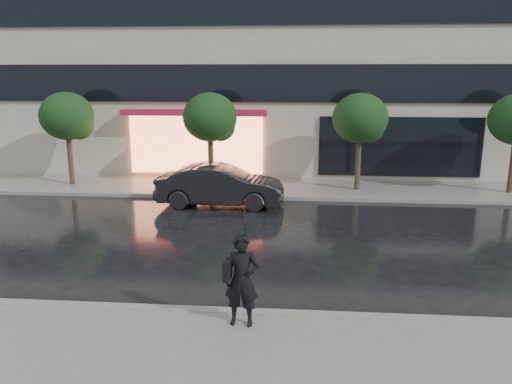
# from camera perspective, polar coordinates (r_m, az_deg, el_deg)

# --- Properties ---
(ground) EXTENTS (120.00, 120.00, 0.00)m
(ground) POSITION_cam_1_polar(r_m,az_deg,el_deg) (11.17, 1.53, -11.79)
(ground) COLOR black
(ground) RESTS_ON ground
(sidewalk_near) EXTENTS (60.00, 4.50, 0.12)m
(sidewalk_near) POSITION_cam_1_polar(r_m,az_deg,el_deg) (8.32, 0.16, -21.01)
(sidewalk_near) COLOR slate
(sidewalk_near) RESTS_ON ground
(sidewalk_far) EXTENTS (60.00, 3.50, 0.12)m
(sidewalk_far) POSITION_cam_1_polar(r_m,az_deg,el_deg) (20.88, 3.14, 0.48)
(sidewalk_far) COLOR slate
(sidewalk_far) RESTS_ON ground
(curb_near) EXTENTS (60.00, 0.25, 0.14)m
(curb_near) POSITION_cam_1_polar(r_m,az_deg,el_deg) (10.24, 1.20, -13.82)
(curb_near) COLOR gray
(curb_near) RESTS_ON ground
(curb_far) EXTENTS (60.00, 0.25, 0.14)m
(curb_far) POSITION_cam_1_polar(r_m,az_deg,el_deg) (19.17, 2.99, -0.67)
(curb_far) COLOR gray
(curb_far) RESTS_ON ground
(tree_far_west) EXTENTS (2.20, 2.20, 3.99)m
(tree_far_west) POSITION_cam_1_polar(r_m,az_deg,el_deg) (22.31, -20.62, 7.93)
(tree_far_west) COLOR #33261C
(tree_far_west) RESTS_ON ground
(tree_mid_west) EXTENTS (2.20, 2.20, 3.99)m
(tree_mid_west) POSITION_cam_1_polar(r_m,az_deg,el_deg) (20.49, -5.10, 8.31)
(tree_mid_west) COLOR #33261C
(tree_mid_west) RESTS_ON ground
(tree_mid_east) EXTENTS (2.20, 2.20, 3.99)m
(tree_mid_east) POSITION_cam_1_polar(r_m,az_deg,el_deg) (20.35, 11.96, 8.04)
(tree_mid_east) COLOR #33261C
(tree_mid_east) RESTS_ON ground
(parked_car) EXTENTS (4.62, 1.70, 1.51)m
(parked_car) POSITION_cam_1_polar(r_m,az_deg,el_deg) (18.17, -4.10, 0.73)
(parked_car) COLOR black
(parked_car) RESTS_ON ground
(pedestrian_with_umbrella) EXTENTS (1.02, 1.04, 2.47)m
(pedestrian_with_umbrella) POSITION_cam_1_polar(r_m,az_deg,el_deg) (9.15, -1.45, -6.01)
(pedestrian_with_umbrella) COLOR black
(pedestrian_with_umbrella) RESTS_ON sidewalk_near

